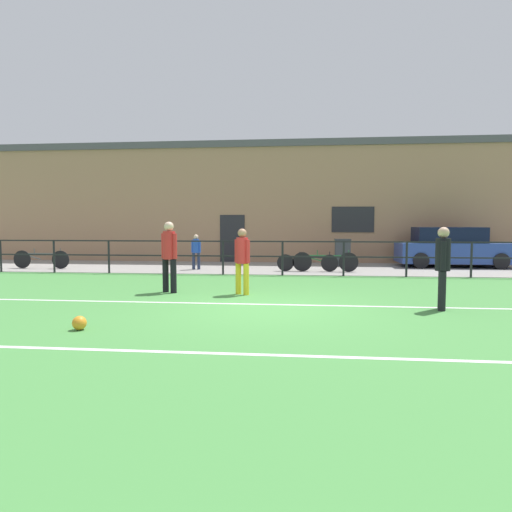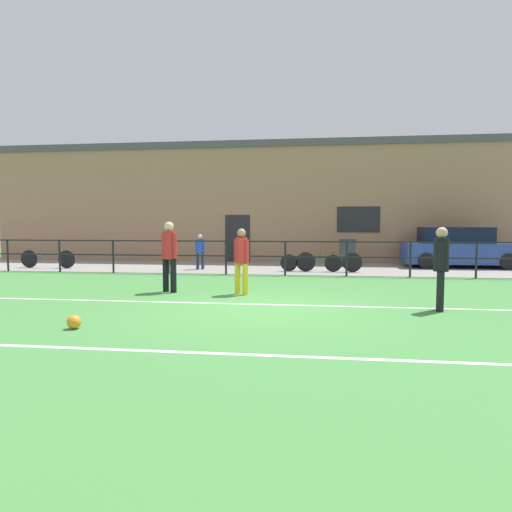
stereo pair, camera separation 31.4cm
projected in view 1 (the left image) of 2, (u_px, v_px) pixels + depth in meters
ground at (267, 309)px, 9.36m from camera, size 60.00×44.00×0.04m
field_line_touchline at (269, 304)px, 9.81m from camera, size 36.00×0.11×0.00m
field_line_hash at (246, 354)px, 6.07m from camera, size 36.00×0.11×0.00m
pavement_strip at (286, 268)px, 17.79m from camera, size 48.00×5.00×0.02m
perimeter_fence at (282, 253)px, 15.26m from camera, size 36.07×0.07×1.15m
clubhouse_facade at (289, 202)px, 21.27m from camera, size 28.00×2.56×5.36m
player_goalkeeper at (443, 263)px, 9.15m from camera, size 0.29×0.44×1.65m
player_striker at (242, 257)px, 11.13m from camera, size 0.40×0.28×1.60m
player_winger at (169, 252)px, 11.45m from camera, size 0.45×0.31×1.77m
soccer_ball_match at (79, 323)px, 7.45m from camera, size 0.23×0.23×0.23m
spectator_child at (196, 250)px, 17.07m from camera, size 0.36×0.23×1.30m
parked_car_red at (452, 248)px, 18.12m from camera, size 4.25×1.89×1.56m
bicycle_parked_0 at (325, 262)px, 16.32m from camera, size 2.31×0.04×0.78m
bicycle_parked_1 at (307, 262)px, 16.39m from camera, size 2.17×0.04×0.71m
bicycle_parked_2 at (41, 259)px, 17.46m from camera, size 2.22×0.04×0.77m
trash_bin_0 at (343, 252)px, 18.53m from camera, size 0.64×0.54×1.08m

